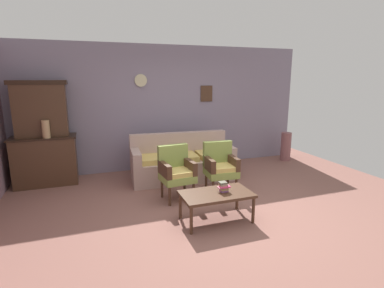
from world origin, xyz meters
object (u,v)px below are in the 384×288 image
object	(u,v)px
side_cabinet	(46,160)
floral_couch	(182,163)
armchair_near_couch_end	(176,170)
floor_vase_by_wall	(286,146)
coffee_table	(216,196)
armchair_row_middle	(220,165)
book_stack_on_table	(224,187)
vase_on_cabinet	(46,129)

from	to	relation	value
side_cabinet	floral_couch	distance (m)	2.61
armchair_near_couch_end	floor_vase_by_wall	size ratio (longest dim) A/B	1.29
armchair_near_couch_end	coffee_table	distance (m)	1.02
armchair_row_middle	book_stack_on_table	distance (m)	1.05
vase_on_cabinet	armchair_near_couch_end	xyz separation A→B (m)	(2.06, -1.33, -0.59)
coffee_table	floor_vase_by_wall	world-z (taller)	floor_vase_by_wall
floral_couch	coffee_table	bearing A→B (deg)	-93.06
vase_on_cabinet	floor_vase_by_wall	size ratio (longest dim) A/B	0.47
floral_couch	armchair_near_couch_end	xyz separation A→B (m)	(-0.40, -0.96, 0.17)
floor_vase_by_wall	armchair_near_couch_end	bearing A→B (deg)	-156.54
coffee_table	book_stack_on_table	world-z (taller)	book_stack_on_table
armchair_near_couch_end	floor_vase_by_wall	distance (m)	3.53
side_cabinet	armchair_row_middle	size ratio (longest dim) A/B	1.28
coffee_table	vase_on_cabinet	bearing A→B (deg)	135.74
armchair_row_middle	coffee_table	world-z (taller)	armchair_row_middle
floral_couch	armchair_near_couch_end	distance (m)	1.05
armchair_row_middle	armchair_near_couch_end	bearing A→B (deg)	-179.52
side_cabinet	floral_couch	size ratio (longest dim) A/B	0.56
book_stack_on_table	floor_vase_by_wall	world-z (taller)	floor_vase_by_wall
armchair_near_couch_end	floor_vase_by_wall	xyz separation A→B (m)	(3.23, 1.40, -0.15)
armchair_near_couch_end	side_cabinet	bearing A→B (deg)	144.92
book_stack_on_table	floor_vase_by_wall	size ratio (longest dim) A/B	0.24
side_cabinet	armchair_row_middle	distance (m)	3.31
armchair_row_middle	side_cabinet	bearing A→B (deg)	153.08
side_cabinet	vase_on_cabinet	world-z (taller)	vase_on_cabinet
side_cabinet	floor_vase_by_wall	bearing A→B (deg)	-1.07
book_stack_on_table	armchair_row_middle	bearing A→B (deg)	67.82
side_cabinet	vase_on_cabinet	size ratio (longest dim) A/B	3.54
vase_on_cabinet	armchair_near_couch_end	world-z (taller)	vase_on_cabinet
vase_on_cabinet	armchair_row_middle	bearing A→B (deg)	-24.81
side_cabinet	book_stack_on_table	world-z (taller)	side_cabinet
vase_on_cabinet	armchair_near_couch_end	distance (m)	2.52
book_stack_on_table	floor_vase_by_wall	bearing A→B (deg)	39.98
side_cabinet	coffee_table	xyz separation A→B (m)	(2.44, -2.47, -0.09)
armchair_row_middle	floral_couch	bearing A→B (deg)	112.99
armchair_near_couch_end	floor_vase_by_wall	world-z (taller)	armchair_near_couch_end
armchair_near_couch_end	book_stack_on_table	size ratio (longest dim) A/B	5.50
floor_vase_by_wall	floral_couch	bearing A→B (deg)	-171.02
vase_on_cabinet	coffee_table	bearing A→B (deg)	-44.26
coffee_table	floral_couch	bearing A→B (deg)	86.94
side_cabinet	book_stack_on_table	bearing A→B (deg)	-44.03
coffee_table	floor_vase_by_wall	xyz separation A→B (m)	(2.93, 2.37, -0.03)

